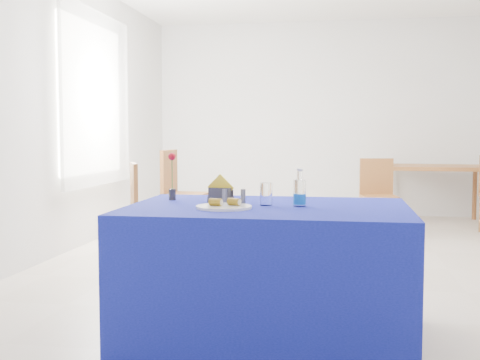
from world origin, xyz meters
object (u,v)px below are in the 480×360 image
object	(u,v)px
blue_table	(267,271)
chair_win_a	(145,203)
oak_table	(432,171)
plate	(224,207)
water_bottle	(300,194)
chair_bg_left	(378,190)
chair_win_b	(178,188)

from	to	relation	value
blue_table	chair_win_a	xyz separation A→B (m)	(-1.41, 2.02, 0.14)
oak_table	chair_win_a	world-z (taller)	chair_win_a
plate	water_bottle	world-z (taller)	water_bottle
blue_table	chair_bg_left	size ratio (longest dim) A/B	1.81
chair_win_a	oak_table	bearing A→B (deg)	-71.05
blue_table	chair_win_b	size ratio (longest dim) A/B	1.61
chair_bg_left	water_bottle	bearing A→B (deg)	-108.17
chair_win_a	chair_win_b	distance (m)	1.07
oak_table	chair_win_a	bearing A→B (deg)	-136.50
oak_table	chair_win_a	xyz separation A→B (m)	(-3.02, -2.87, -0.16)
water_bottle	chair_win_b	xyz separation A→B (m)	(-1.55, 3.06, -0.26)
blue_table	oak_table	world-z (taller)	blue_table
chair_bg_left	oak_table	bearing A→B (deg)	46.77
water_bottle	blue_table	bearing A→B (deg)	-173.56
chair_bg_left	chair_win_a	world-z (taller)	chair_win_a
blue_table	oak_table	size ratio (longest dim) A/B	1.11
oak_table	chair_win_b	size ratio (longest dim) A/B	1.44
chair_win_a	water_bottle	bearing A→B (deg)	-166.01
water_bottle	chair_bg_left	distance (m)	3.85
blue_table	chair_bg_left	world-z (taller)	chair_bg_left
chair_win_b	water_bottle	bearing A→B (deg)	-148.65
blue_table	chair_bg_left	xyz separation A→B (m)	(0.85, 3.80, 0.13)
water_bottle	chair_win_a	bearing A→B (deg)	128.53
blue_table	water_bottle	world-z (taller)	water_bottle
plate	water_bottle	bearing A→B (deg)	23.46
plate	oak_table	distance (m)	5.37
water_bottle	oak_table	size ratio (longest dim) A/B	0.15
chair_bg_left	blue_table	bearing A→B (deg)	-110.74
oak_table	chair_win_b	distance (m)	3.49
plate	oak_table	xyz separation A→B (m)	(1.84, 5.04, -0.09)
water_bottle	chair_win_b	distance (m)	3.44
plate	water_bottle	size ratio (longest dim) A/B	1.44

